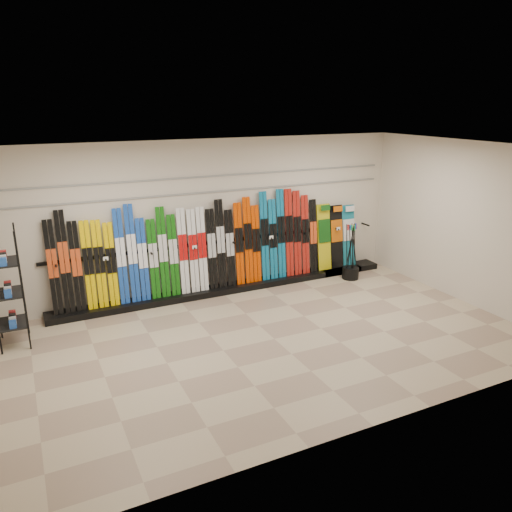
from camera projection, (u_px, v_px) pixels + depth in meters
name	position (u px, v px, depth m)	size (l,w,h in m)	color
floor	(274.00, 339.00, 8.03)	(8.00, 8.00, 0.00)	gray
back_wall	(216.00, 217.00, 9.73)	(8.00, 8.00, 0.00)	beige
right_wall	(466.00, 223.00, 9.25)	(5.00, 5.00, 0.00)	beige
ceiling	(277.00, 150.00, 7.14)	(8.00, 8.00, 0.00)	silver
ski_rack_base	(232.00, 288.00, 10.07)	(8.00, 0.40, 0.12)	black
skis	(199.00, 249.00, 9.56)	(5.37, 0.22, 1.84)	black
snowboards	(336.00, 237.00, 10.96)	(0.97, 0.22, 1.43)	gold
accessory_rack	(8.00, 288.00, 7.61)	(0.40, 0.60, 1.88)	black
pole_bin	(350.00, 273.00, 10.73)	(0.35, 0.35, 0.25)	black
ski_poles	(351.00, 251.00, 10.58)	(0.32, 0.22, 1.18)	black
slatwall_rail_0	(215.00, 192.00, 9.57)	(7.60, 0.02, 0.03)	gray
slatwall_rail_1	(215.00, 176.00, 9.48)	(7.60, 0.02, 0.03)	gray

